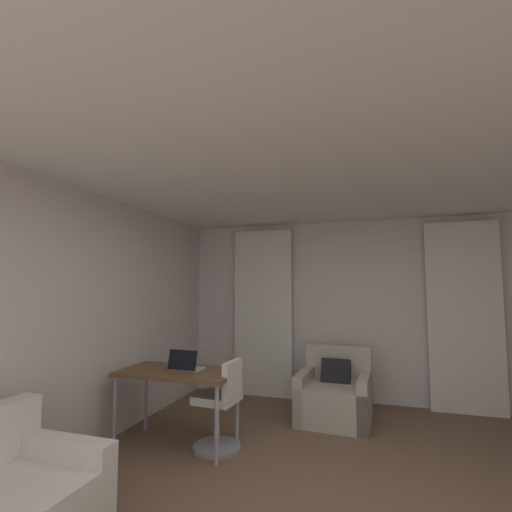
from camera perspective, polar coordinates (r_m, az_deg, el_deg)
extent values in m
cube|color=silver|center=(5.65, 15.11, -7.94)|extent=(5.12, 0.06, 2.60)
cube|color=silver|center=(3.80, -29.65, -9.02)|extent=(0.06, 6.12, 2.60)
cube|color=white|center=(2.80, 12.07, 16.47)|extent=(5.12, 6.12, 0.06)
cube|color=silver|center=(5.74, 1.06, -8.56)|extent=(0.90, 0.06, 2.50)
cube|color=silver|center=(5.63, 29.32, -8.00)|extent=(0.90, 0.06, 2.50)
cube|color=silver|center=(3.34, -28.00, -27.87)|extent=(0.86, 0.17, 0.56)
cube|color=#B2A899|center=(4.96, 11.97, -21.14)|extent=(0.89, 0.90, 0.44)
cube|color=#B2A899|center=(5.20, 12.50, -15.50)|extent=(0.85, 0.19, 0.42)
cube|color=#B2A899|center=(4.90, 16.40, -20.41)|extent=(0.17, 0.86, 0.58)
cube|color=#B2A899|center=(5.01, 7.61, -20.21)|extent=(0.17, 0.86, 0.58)
cube|color=black|center=(5.00, 12.13, -17.23)|extent=(0.37, 0.22, 0.37)
cube|color=brown|center=(4.14, -11.85, -17.04)|extent=(1.21, 0.65, 0.04)
cylinder|color=#99999E|center=(4.74, -16.50, -20.08)|extent=(0.04, 0.04, 0.72)
cylinder|color=#99999E|center=(4.25, -2.90, -22.07)|extent=(0.04, 0.04, 0.72)
cylinder|color=#99999E|center=(4.30, -20.87, -21.55)|extent=(0.04, 0.04, 0.72)
cylinder|color=#99999E|center=(3.77, -6.05, -24.34)|extent=(0.04, 0.04, 0.72)
cylinder|color=gray|center=(4.14, -6.01, -24.43)|extent=(0.06, 0.06, 0.46)
cylinder|color=gray|center=(4.21, -6.04, -27.12)|extent=(0.48, 0.48, 0.04)
cube|color=silver|center=(4.06, -5.97, -20.83)|extent=(0.43, 0.43, 0.08)
cube|color=silver|center=(3.93, -3.63, -18.21)|extent=(0.09, 0.36, 0.34)
cube|color=#ADADB2|center=(4.15, -10.44, -16.61)|extent=(0.33, 0.23, 0.02)
cube|color=black|center=(4.04, -11.22, -15.36)|extent=(0.32, 0.06, 0.20)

